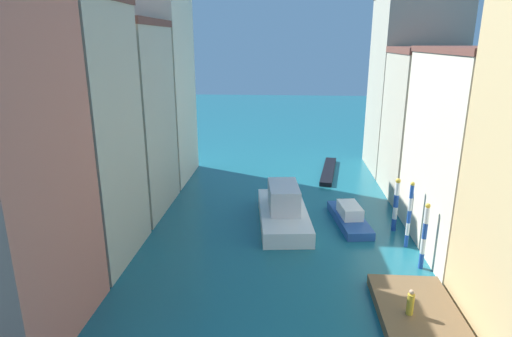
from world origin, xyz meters
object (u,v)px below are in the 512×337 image
object	(u,v)px
mooring_pole_0	(424,236)
mooring_pole_2	(396,204)
motorboat_0	(349,216)
vaporetto_white	(283,210)
person_on_dock	(410,303)
waterfront_dock	(418,314)
gondola_black	(328,171)
mooring_pole_1	(409,214)

from	to	relation	value
mooring_pole_0	mooring_pole_2	size ratio (longest dim) A/B	1.06
mooring_pole_2	motorboat_0	xyz separation A→B (m)	(-3.23, 1.17, -1.61)
vaporetto_white	person_on_dock	bearing A→B (deg)	-61.99
person_on_dock	mooring_pole_2	size ratio (longest dim) A/B	0.33
waterfront_dock	mooring_pole_2	xyz separation A→B (m)	(1.30, 11.09, 1.87)
vaporetto_white	gondola_black	size ratio (longest dim) A/B	0.99
mooring_pole_0	gondola_black	distance (m)	20.90
waterfront_dock	person_on_dock	distance (m)	1.20
person_on_dock	vaporetto_white	xyz separation A→B (m)	(-6.60, 12.40, -0.15)
waterfront_dock	motorboat_0	size ratio (longest dim) A/B	0.98
vaporetto_white	motorboat_0	size ratio (longest dim) A/B	1.40
person_on_dock	waterfront_dock	bearing A→B (deg)	34.75
waterfront_dock	vaporetto_white	distance (m)	14.00
person_on_dock	mooring_pole_2	bearing A→B (deg)	80.59
waterfront_dock	mooring_pole_2	bearing A→B (deg)	83.33
motorboat_0	gondola_black	bearing A→B (deg)	91.80
waterfront_dock	mooring_pole_0	xyz separation A→B (m)	(1.69, 5.40, 1.98)
mooring_pole_2	mooring_pole_1	bearing A→B (deg)	-84.96
mooring_pole_0	motorboat_0	distance (m)	7.95
person_on_dock	vaporetto_white	distance (m)	14.05
waterfront_dock	motorboat_0	xyz separation A→B (m)	(-1.93, 12.26, 0.26)
mooring_pole_0	motorboat_0	world-z (taller)	mooring_pole_0
mooring_pole_0	vaporetto_white	xyz separation A→B (m)	(-8.90, 6.58, -1.19)
person_on_dock	mooring_pole_1	distance (m)	9.14
mooring_pole_2	gondola_black	xyz separation A→B (m)	(-3.65, 14.71, -1.95)
mooring_pole_1	vaporetto_white	world-z (taller)	mooring_pole_1
mooring_pole_0	gondola_black	bearing A→B (deg)	101.22
mooring_pole_1	mooring_pole_2	bearing A→B (deg)	95.04
person_on_dock	mooring_pole_0	bearing A→B (deg)	68.41
mooring_pole_1	vaporetto_white	size ratio (longest dim) A/B	0.50
waterfront_dock	gondola_black	xyz separation A→B (m)	(-2.36, 25.81, -0.08)
waterfront_dock	vaporetto_white	size ratio (longest dim) A/B	0.70
mooring_pole_2	waterfront_dock	bearing A→B (deg)	-96.67
mooring_pole_0	vaporetto_white	size ratio (longest dim) A/B	0.46
vaporetto_white	mooring_pole_0	bearing A→B (deg)	-36.45
mooring_pole_2	vaporetto_white	world-z (taller)	mooring_pole_2
waterfront_dock	vaporetto_white	bearing A→B (deg)	121.05
mooring_pole_1	gondola_black	world-z (taller)	mooring_pole_1
mooring_pole_2	mooring_pole_0	bearing A→B (deg)	-86.02
mooring_pole_0	mooring_pole_2	world-z (taller)	mooring_pole_0
mooring_pole_2	vaporetto_white	distance (m)	8.62
waterfront_dock	vaporetto_white	world-z (taller)	vaporetto_white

